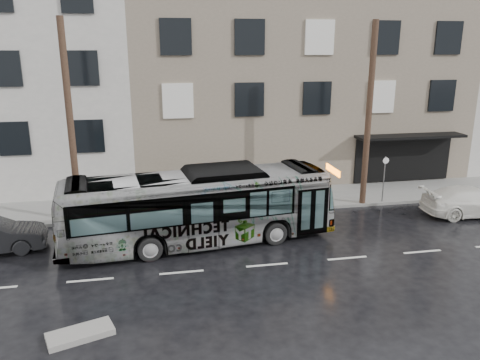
% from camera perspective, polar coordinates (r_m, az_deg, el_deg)
% --- Properties ---
extents(ground, '(120.00, 120.00, 0.00)m').
position_cam_1_polar(ground, '(20.10, 1.59, -7.24)').
color(ground, black).
rests_on(ground, ground).
extents(sidewalk, '(90.00, 3.60, 0.15)m').
position_cam_1_polar(sidewalk, '(24.57, -0.83, -2.67)').
color(sidewalk, gray).
rests_on(sidewalk, ground).
extents(building_taupe, '(20.00, 12.00, 11.00)m').
position_cam_1_polar(building_taupe, '(32.13, 5.66, 11.53)').
color(building_taupe, gray).
rests_on(building_taupe, ground).
extents(utility_pole_front, '(0.30, 0.30, 9.00)m').
position_cam_1_polar(utility_pole_front, '(24.01, 15.42, 7.55)').
color(utility_pole_front, '#4A3225').
rests_on(utility_pole_front, sidewalk).
extents(utility_pole_rear, '(0.30, 0.30, 9.00)m').
position_cam_1_polar(utility_pole_rear, '(21.89, -19.97, 6.42)').
color(utility_pole_rear, '#4A3225').
rests_on(utility_pole_rear, sidewalk).
extents(sign_post, '(0.06, 0.06, 2.40)m').
position_cam_1_polar(sign_post, '(25.16, 17.13, 0.09)').
color(sign_post, slate).
rests_on(sign_post, sidewalk).
extents(bus, '(11.48, 3.97, 3.13)m').
position_cam_1_polar(bus, '(19.30, -5.10, -3.31)').
color(bus, '#B2B2B2').
rests_on(bus, ground).
extents(white_sedan, '(4.92, 2.25, 1.40)m').
position_cam_1_polar(white_sedan, '(25.32, 26.40, -2.33)').
color(white_sedan, white).
rests_on(white_sedan, ground).
extents(slush_pile, '(1.96, 1.35, 0.18)m').
position_cam_1_polar(slush_pile, '(14.61, -18.89, -17.32)').
color(slush_pile, '#989690').
rests_on(slush_pile, ground).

